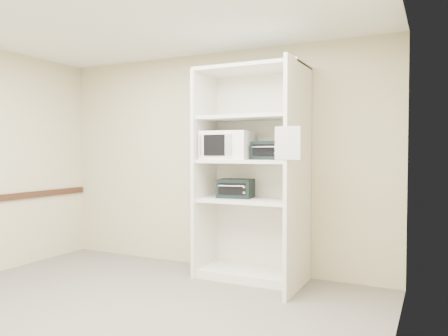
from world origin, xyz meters
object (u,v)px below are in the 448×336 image
at_px(shelving_unit, 255,181).
at_px(toaster_oven_lower, 236,188).
at_px(toaster_oven_upper, 270,150).
at_px(microwave, 227,145).

distance_m(shelving_unit, toaster_oven_lower, 0.28).
xyz_separation_m(toaster_oven_upper, toaster_oven_lower, (-0.44, 0.02, -0.44)).
bearing_deg(shelving_unit, microwave, -171.52).
height_order(shelving_unit, toaster_oven_lower, shelving_unit).
distance_m(microwave, toaster_oven_lower, 0.52).
height_order(microwave, toaster_oven_upper, microwave).
relative_size(shelving_unit, microwave, 4.43).
bearing_deg(toaster_oven_lower, shelving_unit, -15.98).
xyz_separation_m(microwave, toaster_oven_lower, (0.07, 0.09, -0.50)).
bearing_deg(toaster_oven_upper, shelving_unit, -165.96).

